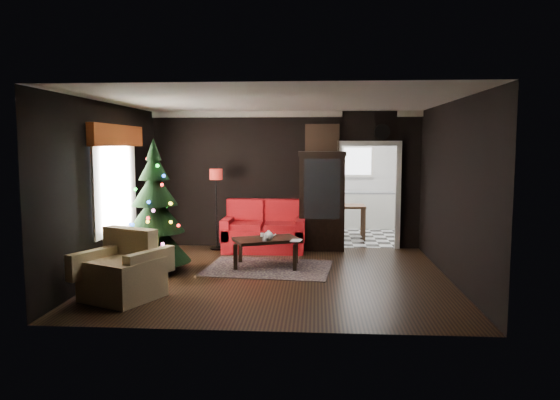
# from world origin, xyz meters

# --- Properties ---
(floor) EXTENTS (5.50, 5.50, 0.00)m
(floor) POSITION_xyz_m (0.00, 0.00, 0.00)
(floor) COLOR black
(floor) RESTS_ON ground
(ceiling) EXTENTS (5.50, 5.50, 0.00)m
(ceiling) POSITION_xyz_m (0.00, 0.00, 2.80)
(ceiling) COLOR white
(ceiling) RESTS_ON ground
(wall_back) EXTENTS (5.50, 0.00, 5.50)m
(wall_back) POSITION_xyz_m (0.00, 2.50, 1.40)
(wall_back) COLOR black
(wall_back) RESTS_ON ground
(wall_front) EXTENTS (5.50, 0.00, 5.50)m
(wall_front) POSITION_xyz_m (0.00, -2.50, 1.40)
(wall_front) COLOR black
(wall_front) RESTS_ON ground
(wall_left) EXTENTS (0.00, 5.50, 5.50)m
(wall_left) POSITION_xyz_m (-2.75, 0.00, 1.40)
(wall_left) COLOR black
(wall_left) RESTS_ON ground
(wall_right) EXTENTS (0.00, 5.50, 5.50)m
(wall_right) POSITION_xyz_m (2.75, 0.00, 1.40)
(wall_right) COLOR black
(wall_right) RESTS_ON ground
(doorway) EXTENTS (1.10, 0.10, 2.10)m
(doorway) POSITION_xyz_m (1.70, 2.50, 1.05)
(doorway) COLOR silver
(doorway) RESTS_ON ground
(left_window) EXTENTS (0.05, 1.60, 1.40)m
(left_window) POSITION_xyz_m (-2.71, 0.20, 1.45)
(left_window) COLOR white
(left_window) RESTS_ON wall_left
(valance) EXTENTS (0.12, 2.10, 0.35)m
(valance) POSITION_xyz_m (-2.63, 0.20, 2.27)
(valance) COLOR #933A16
(valance) RESTS_ON wall_left
(kitchen_floor) EXTENTS (3.00, 3.00, 0.00)m
(kitchen_floor) POSITION_xyz_m (1.70, 4.00, 0.00)
(kitchen_floor) COLOR silver
(kitchen_floor) RESTS_ON ground
(kitchen_window) EXTENTS (0.70, 0.06, 0.70)m
(kitchen_window) POSITION_xyz_m (1.70, 5.45, 1.70)
(kitchen_window) COLOR white
(kitchen_window) RESTS_ON ground
(rug) EXTENTS (2.25, 1.74, 0.01)m
(rug) POSITION_xyz_m (-0.18, 0.55, 0.01)
(rug) COLOR #35282F
(rug) RESTS_ON ground
(loveseat) EXTENTS (1.70, 0.90, 1.00)m
(loveseat) POSITION_xyz_m (-0.40, 2.05, 0.50)
(loveseat) COLOR maroon
(loveseat) RESTS_ON ground
(curio_cabinet) EXTENTS (0.90, 0.45, 1.90)m
(curio_cabinet) POSITION_xyz_m (0.75, 2.27, 0.95)
(curio_cabinet) COLOR black
(curio_cabinet) RESTS_ON ground
(floor_lamp) EXTENTS (0.28, 0.28, 1.62)m
(floor_lamp) POSITION_xyz_m (-1.36, 2.07, 0.83)
(floor_lamp) COLOR black
(floor_lamp) RESTS_ON ground
(christmas_tree) EXTENTS (1.52, 1.52, 2.20)m
(christmas_tree) POSITION_xyz_m (-2.02, 0.14, 1.05)
(christmas_tree) COLOR black
(christmas_tree) RESTS_ON ground
(armchair) EXTENTS (1.22, 1.22, 0.94)m
(armchair) POSITION_xyz_m (-2.02, -1.36, 0.46)
(armchair) COLOR #CDBE7B
(armchair) RESTS_ON ground
(coffee_table) EXTENTS (1.26, 1.03, 0.49)m
(coffee_table) POSITION_xyz_m (-0.22, 0.68, 0.26)
(coffee_table) COLOR black
(coffee_table) RESTS_ON rug
(teapot) EXTENTS (0.19, 0.19, 0.17)m
(teapot) POSITION_xyz_m (-0.17, 0.47, 0.59)
(teapot) COLOR white
(teapot) RESTS_ON coffee_table
(cup_a) EXTENTS (0.08, 0.08, 0.06)m
(cup_a) POSITION_xyz_m (-0.31, 0.86, 0.53)
(cup_a) COLOR white
(cup_a) RESTS_ON coffee_table
(cup_b) EXTENTS (0.08, 0.08, 0.06)m
(cup_b) POSITION_xyz_m (-0.23, 0.42, 0.53)
(cup_b) COLOR white
(cup_b) RESTS_ON coffee_table
(book) EXTENTS (0.18, 0.05, 0.24)m
(book) POSITION_xyz_m (0.22, 0.45, 0.62)
(book) COLOR tan
(book) RESTS_ON coffee_table
(wall_clock) EXTENTS (0.32, 0.32, 0.06)m
(wall_clock) POSITION_xyz_m (1.95, 2.45, 2.38)
(wall_clock) COLOR white
(wall_clock) RESTS_ON wall_back
(painting) EXTENTS (0.62, 0.05, 0.52)m
(painting) POSITION_xyz_m (0.75, 2.46, 2.25)
(painting) COLOR tan
(painting) RESTS_ON wall_back
(kitchen_counter) EXTENTS (1.80, 0.60, 0.90)m
(kitchen_counter) POSITION_xyz_m (1.70, 5.20, 0.45)
(kitchen_counter) COLOR white
(kitchen_counter) RESTS_ON ground
(kitchen_table) EXTENTS (0.70, 0.70, 0.75)m
(kitchen_table) POSITION_xyz_m (1.40, 3.70, 0.38)
(kitchen_table) COLOR brown
(kitchen_table) RESTS_ON ground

